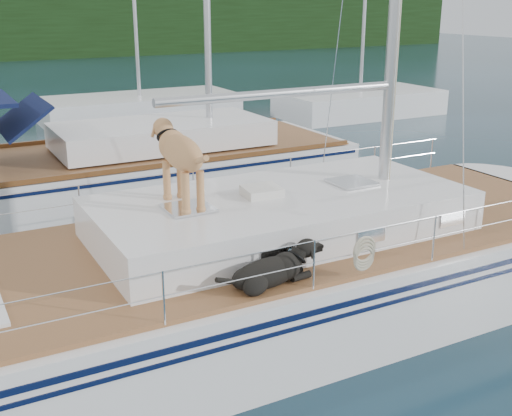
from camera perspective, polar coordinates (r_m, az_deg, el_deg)
ground at (r=9.27m, az=-2.18°, el=-10.24°), size 120.00×120.00×0.00m
main_sailboat at (r=9.00m, az=-1.74°, el=-6.30°), size 12.00×3.89×14.01m
neighbor_sailboat at (r=14.82m, az=-12.18°, el=2.95°), size 11.00×3.50×13.30m
bg_boat_center at (r=24.85m, az=-10.26°, el=8.69°), size 7.20×3.00×11.65m
bg_boat_east at (r=25.91m, az=9.21°, el=9.14°), size 6.40×3.00×11.65m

